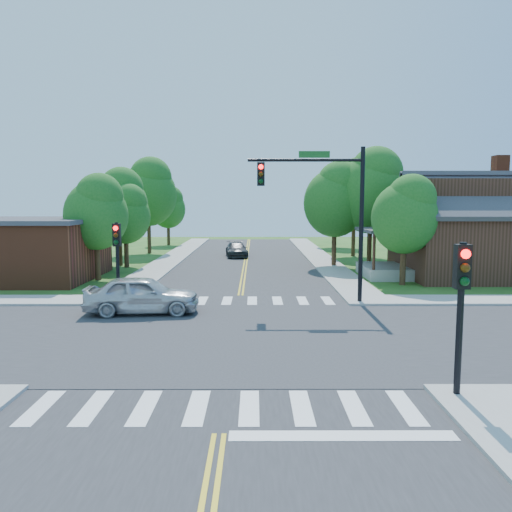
{
  "coord_description": "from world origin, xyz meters",
  "views": [
    {
      "loc": [
        0.73,
        -17.19,
        4.75
      ],
      "look_at": [
        0.78,
        6.06,
        2.2
      ],
      "focal_mm": 35.0,
      "sensor_mm": 36.0,
      "label": 1
    }
  ],
  "objects_px": {
    "signal_mast_ne": "(325,199)",
    "car_silver": "(142,295)",
    "house_ne": "(483,224)",
    "signal_pole_se": "(462,290)",
    "car_dgrey": "(237,250)",
    "signal_pole_nw": "(117,247)"
  },
  "relations": [
    {
      "from": "signal_mast_ne",
      "to": "car_silver",
      "type": "relative_size",
      "value": 1.48
    },
    {
      "from": "car_silver",
      "to": "house_ne",
      "type": "bearing_deg",
      "value": -64.64
    },
    {
      "from": "signal_pole_se",
      "to": "car_dgrey",
      "type": "height_order",
      "value": "signal_pole_se"
    },
    {
      "from": "signal_mast_ne",
      "to": "signal_pole_se",
      "type": "height_order",
      "value": "signal_mast_ne"
    },
    {
      "from": "house_ne",
      "to": "car_silver",
      "type": "height_order",
      "value": "house_ne"
    },
    {
      "from": "signal_mast_ne",
      "to": "house_ne",
      "type": "relative_size",
      "value": 0.55
    },
    {
      "from": "signal_mast_ne",
      "to": "car_silver",
      "type": "height_order",
      "value": "signal_mast_ne"
    },
    {
      "from": "signal_mast_ne",
      "to": "car_dgrey",
      "type": "bearing_deg",
      "value": 103.6
    },
    {
      "from": "car_dgrey",
      "to": "signal_mast_ne",
      "type": "bearing_deg",
      "value": -82.9
    },
    {
      "from": "car_silver",
      "to": "signal_pole_se",
      "type": "bearing_deg",
      "value": -137.4
    },
    {
      "from": "signal_mast_ne",
      "to": "car_silver",
      "type": "distance_m",
      "value": 9.15
    },
    {
      "from": "signal_mast_ne",
      "to": "car_dgrey",
      "type": "xyz_separation_m",
      "value": [
        -4.75,
        19.66,
        -4.23
      ]
    },
    {
      "from": "signal_pole_se",
      "to": "signal_pole_nw",
      "type": "height_order",
      "value": "same"
    },
    {
      "from": "signal_pole_nw",
      "to": "house_ne",
      "type": "height_order",
      "value": "house_ne"
    },
    {
      "from": "signal_mast_ne",
      "to": "signal_pole_se",
      "type": "distance_m",
      "value": 11.55
    },
    {
      "from": "car_silver",
      "to": "car_dgrey",
      "type": "distance_m",
      "value": 21.98
    },
    {
      "from": "signal_pole_se",
      "to": "car_dgrey",
      "type": "bearing_deg",
      "value": 101.79
    },
    {
      "from": "signal_pole_se",
      "to": "signal_mast_ne",
      "type": "bearing_deg",
      "value": 98.56
    },
    {
      "from": "signal_pole_nw",
      "to": "signal_pole_se",
      "type": "bearing_deg",
      "value": -45.0
    },
    {
      "from": "signal_pole_se",
      "to": "car_silver",
      "type": "height_order",
      "value": "signal_pole_se"
    },
    {
      "from": "signal_mast_ne",
      "to": "signal_pole_se",
      "type": "bearing_deg",
      "value": -81.44
    },
    {
      "from": "signal_pole_nw",
      "to": "house_ne",
      "type": "xyz_separation_m",
      "value": [
        20.71,
        8.66,
        0.67
      ]
    }
  ]
}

